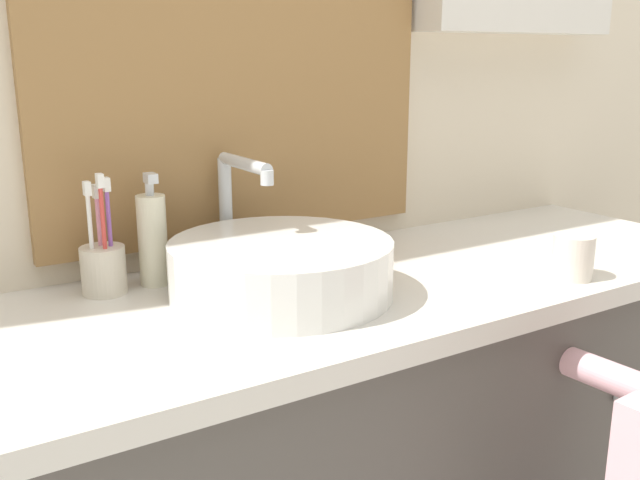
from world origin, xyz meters
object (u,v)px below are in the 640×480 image
at_px(drinking_cup, 573,257).
at_px(soap_dispenser, 153,239).
at_px(sink_basin, 281,266).
at_px(toothbrush_holder, 103,265).

bearing_deg(drinking_cup, soap_dispenser, 150.31).
relative_size(sink_basin, toothbrush_holder, 2.05).
height_order(sink_basin, soap_dispenser, sink_basin).
height_order(toothbrush_holder, soap_dispenser, toothbrush_holder).
height_order(sink_basin, drinking_cup, sink_basin).
bearing_deg(sink_basin, soap_dispenser, 133.51).
bearing_deg(sink_basin, drinking_cup, -22.41).
distance_m(toothbrush_holder, drinking_cup, 0.79).
relative_size(sink_basin, drinking_cup, 5.27).
xyz_separation_m(sink_basin, toothbrush_holder, (-0.24, 0.16, -0.00)).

